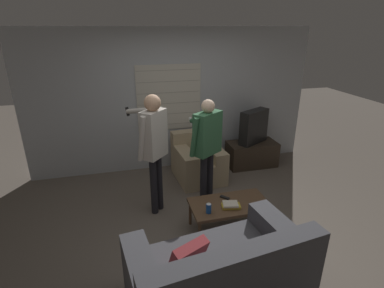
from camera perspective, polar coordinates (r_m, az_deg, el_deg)
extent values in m
plane|color=#665B51|center=(4.25, 2.39, -15.46)|extent=(16.00, 16.00, 0.00)
cube|color=#ADB2B7|center=(5.51, -3.52, 8.17)|extent=(5.20, 0.06, 2.55)
cube|color=beige|center=(5.44, -4.36, 8.76)|extent=(1.16, 0.02, 1.17)
cube|color=gray|center=(5.55, -4.20, 3.82)|extent=(1.13, 0.00, 0.01)
cube|color=gray|center=(5.50, -4.26, 5.75)|extent=(1.13, 0.00, 0.01)
cube|color=gray|center=(5.45, -4.31, 7.73)|extent=(1.13, 0.00, 0.01)
cube|color=gray|center=(5.40, -4.37, 9.74)|extent=(1.13, 0.00, 0.01)
cube|color=gray|center=(5.37, -4.43, 11.78)|extent=(1.13, 0.00, 0.01)
cube|color=gray|center=(5.34, -4.49, 13.85)|extent=(1.13, 0.00, 0.01)
cube|color=#424247|center=(3.25, 4.87, -24.27)|extent=(1.80, 1.14, 0.47)
cube|color=#424247|center=(2.71, 8.89, -22.79)|extent=(1.71, 0.42, 0.41)
cube|color=#424247|center=(2.83, -9.35, -23.25)|extent=(0.36, 0.95, 0.21)
cube|color=#424247|center=(3.34, 16.76, -15.95)|extent=(0.36, 0.95, 0.21)
cube|color=#9E3338|center=(2.95, -0.85, -20.79)|extent=(0.42, 0.35, 0.37)
cube|color=tan|center=(5.33, 1.23, -4.57)|extent=(0.83, 0.95, 0.41)
cube|color=tan|center=(5.46, 0.02, 0.68)|extent=(0.78, 0.26, 0.39)
cube|color=tan|center=(5.29, 3.93, -1.30)|extent=(0.31, 0.90, 0.18)
cube|color=tan|center=(5.12, -1.50, -2.05)|extent=(0.31, 0.90, 0.18)
cube|color=brown|center=(4.01, 7.19, -11.40)|extent=(1.03, 0.55, 0.04)
cylinder|color=brown|center=(4.19, -0.35, -12.95)|extent=(0.04, 0.04, 0.36)
cylinder|color=brown|center=(4.47, 11.72, -10.97)|extent=(0.04, 0.04, 0.36)
cylinder|color=brown|center=(3.82, 1.45, -16.87)|extent=(0.04, 0.04, 0.36)
cylinder|color=brown|center=(4.13, 14.60, -14.31)|extent=(0.04, 0.04, 0.36)
cube|color=#33281E|center=(5.92, 11.28, -1.86)|extent=(0.94, 0.48, 0.47)
cube|color=black|center=(5.72, 11.69, 3.23)|extent=(0.64, 0.47, 0.64)
cube|color=black|center=(5.78, 10.87, 3.48)|extent=(0.47, 0.26, 0.52)
cylinder|color=black|center=(4.32, -7.29, -7.97)|extent=(0.10, 0.10, 0.87)
cylinder|color=black|center=(4.41, -6.29, -7.25)|extent=(0.10, 0.10, 0.87)
cube|color=beige|center=(4.05, -7.26, 1.88)|extent=(0.40, 0.40, 0.66)
sphere|color=tan|center=(3.92, -7.56, 7.77)|extent=(0.22, 0.22, 0.22)
cylinder|color=beige|center=(3.93, -9.54, 0.96)|extent=(0.17, 0.16, 0.63)
cylinder|color=beige|center=(4.31, -9.13, 6.35)|extent=(0.50, 0.48, 0.19)
cube|color=black|center=(4.51, -12.18, 6.07)|extent=(0.06, 0.06, 0.13)
cylinder|color=black|center=(4.49, 2.18, -6.90)|extent=(0.10, 0.10, 0.82)
cylinder|color=black|center=(4.60, 3.41, -6.21)|extent=(0.10, 0.10, 0.82)
cube|color=#336642|center=(4.25, 2.98, 2.04)|extent=(0.47, 0.40, 0.62)
sphere|color=beige|center=(4.13, 3.08, 7.20)|extent=(0.19, 0.19, 0.19)
cylinder|color=#336642|center=(4.11, 0.43, 1.21)|extent=(0.15, 0.17, 0.59)
cylinder|color=#336642|center=(4.54, 2.30, 5.31)|extent=(0.37, 0.50, 0.32)
cube|color=white|center=(4.74, -0.18, 4.40)|extent=(0.08, 0.09, 0.13)
cube|color=gold|center=(3.92, 7.44, -11.64)|extent=(0.26, 0.17, 0.03)
cube|color=beige|center=(3.90, 7.33, -11.27)|extent=(0.22, 0.19, 0.02)
cylinder|color=#194C9E|center=(3.77, 3.18, -12.15)|extent=(0.07, 0.07, 0.12)
cylinder|color=silver|center=(3.74, 3.20, -11.35)|extent=(0.06, 0.06, 0.00)
cube|color=black|center=(4.09, 6.26, -10.10)|extent=(0.12, 0.12, 0.02)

